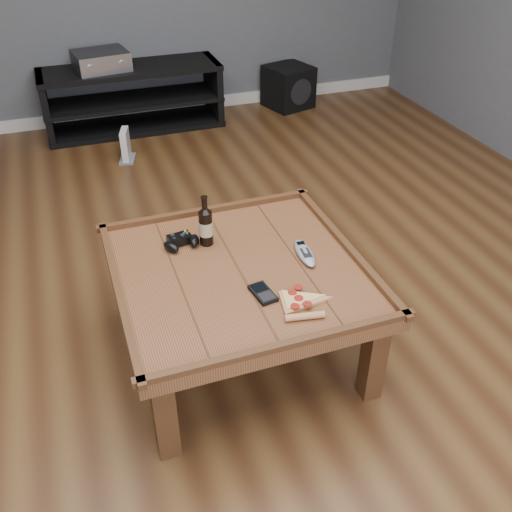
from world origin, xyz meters
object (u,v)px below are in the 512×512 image
object	(u,v)px
remote_control	(305,253)
subwoofer	(288,87)
coffee_table	(239,281)
smartphone	(263,293)
pizza_slice	(299,303)
av_receiver	(101,60)
media_console	(133,99)
game_controller	(181,241)
game_console	(126,146)
beer_bottle	(206,225)

from	to	relation	value
remote_control	subwoofer	xyz separation A→B (m)	(1.07, 2.80, -0.29)
coffee_table	smartphone	xyz separation A→B (m)	(0.04, -0.19, 0.07)
pizza_slice	smartphone	size ratio (longest dim) A/B	2.12
pizza_slice	av_receiver	distance (m)	3.06
coffee_table	media_console	xyz separation A→B (m)	(0.00, 2.75, -0.15)
game_controller	pizza_slice	bearing A→B (deg)	-66.48
game_controller	game_console	size ratio (longest dim) A/B	0.76
smartphone	coffee_table	bearing A→B (deg)	92.30
subwoofer	media_console	bearing A→B (deg)	165.75
beer_bottle	av_receiver	world-z (taller)	beer_bottle
coffee_table	game_console	size ratio (longest dim) A/B	4.42
coffee_table	game_console	bearing A→B (deg)	94.44
remote_control	subwoofer	world-z (taller)	remote_control
subwoofer	coffee_table	bearing A→B (deg)	-132.28
game_console	coffee_table	bearing A→B (deg)	-69.75
media_console	pizza_slice	distance (m)	3.05
media_console	game_console	size ratio (longest dim) A/B	6.01
smartphone	beer_bottle	bearing A→B (deg)	96.10
remote_control	subwoofer	size ratio (longest dim) A/B	0.48
media_console	pizza_slice	size ratio (longest dim) A/B	4.85
pizza_slice	game_controller	bearing A→B (deg)	131.49
beer_bottle	game_console	distance (m)	1.98
game_controller	game_console	distance (m)	1.95
av_receiver	coffee_table	bearing A→B (deg)	-94.06
media_console	subwoofer	bearing A→B (deg)	2.02
game_controller	remote_control	xyz separation A→B (m)	(0.47, -0.25, -0.01)
remote_control	game_controller	bearing A→B (deg)	158.07
av_receiver	game_console	bearing A→B (deg)	-94.79
media_console	smartphone	size ratio (longest dim) A/B	10.26
game_controller	av_receiver	size ratio (longest dim) A/B	0.41
beer_bottle	remote_control	distance (m)	0.44
coffee_table	pizza_slice	xyz separation A→B (m)	(0.15, -0.29, 0.07)
av_receiver	beer_bottle	bearing A→B (deg)	-95.32
game_console	media_console	bearing A→B (deg)	89.90
media_console	beer_bottle	world-z (taller)	beer_bottle
game_controller	remote_control	distance (m)	0.53
game_controller	subwoofer	size ratio (longest dim) A/B	0.40
smartphone	remote_control	bearing A→B (deg)	27.86
av_receiver	game_console	size ratio (longest dim) A/B	1.86
media_console	coffee_table	bearing A→B (deg)	-90.00
pizza_slice	game_console	world-z (taller)	pizza_slice
game_controller	game_console	world-z (taller)	game_controller
coffee_table	game_controller	world-z (taller)	game_controller
beer_bottle	remote_control	size ratio (longest dim) A/B	1.09
coffee_table	game_controller	bearing A→B (deg)	126.17
game_console	pizza_slice	bearing A→B (deg)	-66.91
pizza_slice	smartphone	bearing A→B (deg)	147.79
beer_bottle	pizza_slice	size ratio (longest dim) A/B	0.80
game_controller	remote_control	world-z (taller)	game_controller
pizza_slice	smartphone	world-z (taller)	pizza_slice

